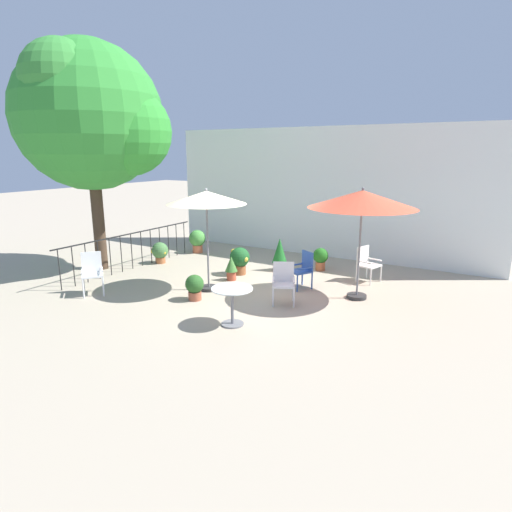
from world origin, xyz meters
The scene contains 18 objects.
ground_plane centered at (0.00, 0.00, 0.00)m, with size 60.00×60.00×0.00m, color tan.
villa_facade centered at (0.00, 4.30, 1.97)m, with size 10.49×0.30×3.94m, color white.
terrace_railing centered at (-3.87, 0.00, 0.68)m, with size 0.03×4.87×1.01m.
shade_tree centered at (-4.57, -0.37, 4.11)m, with size 3.98×3.79×5.98m.
patio_umbrella_0 centered at (-0.90, -0.41, 2.15)m, with size 1.84×1.84×2.40m.
patio_umbrella_1 centered at (2.32, 0.80, 2.20)m, with size 2.33×2.33×2.47m.
cafe_table_0 centered at (0.77, -1.89, 0.51)m, with size 0.78×0.78×0.73m.
patio_chair_0 centered at (0.95, 0.87, 0.50)m, with size 0.60×0.62×0.89m.
patio_chair_1 centered at (-3.02, -2.00, 0.55)m, with size 0.62×0.63×0.97m.
patio_chair_2 centered at (2.10, 2.21, 0.50)m, with size 0.57×0.61×0.88m.
patio_chair_3 centered at (1.04, -0.31, 0.51)m, with size 0.63×0.62×0.89m.
potted_plant_0 centered at (-0.98, 1.08, 0.42)m, with size 0.56×0.53×0.74m.
potted_plant_1 centered at (-3.55, 2.51, 0.42)m, with size 0.53×0.53×0.74m.
potted_plant_2 centered at (-0.88, 0.51, 0.35)m, with size 0.32×0.32×0.62m.
potted_plant_3 centered at (-0.73, -1.15, 0.32)m, with size 0.41×0.41×0.58m.
potted_plant_4 centered at (-3.65, 0.87, 0.35)m, with size 0.48×0.48×0.62m.
potted_plant_5 centered at (0.71, 2.56, 0.36)m, with size 0.42×0.42×0.63m.
potted_plant_6 centered at (-0.25, 1.98, 0.47)m, with size 0.41×0.41×0.91m.
Camera 1 is at (5.03, -8.16, 3.19)m, focal length 29.93 mm.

